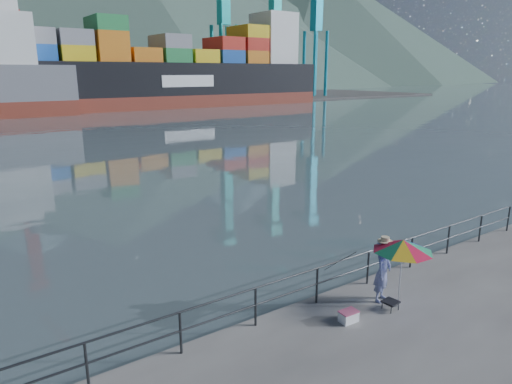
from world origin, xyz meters
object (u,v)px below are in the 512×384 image
Objects in this scene: fisherman at (383,272)px; container_ship at (184,73)px; beach_umbrella at (403,246)px; cooler_bag at (349,317)px.

container_ship is (29.74, 71.60, 5.00)m from fisherman.
fisherman is 1.02m from beach_umbrella.
fisherman is 0.87× the size of beach_umbrella.
cooler_bag is at bearing 170.11° from fisherman.
fisherman is 3.79× the size of cooler_bag.
container_ship is (31.27, 71.88, 5.72)m from cooler_bag.
beach_umbrella is 78.08m from container_ship.
fisherman is 0.03× the size of container_ship.
beach_umbrella is at bearing -112.36° from container_ship.
cooler_bag is at bearing 171.91° from beach_umbrella.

